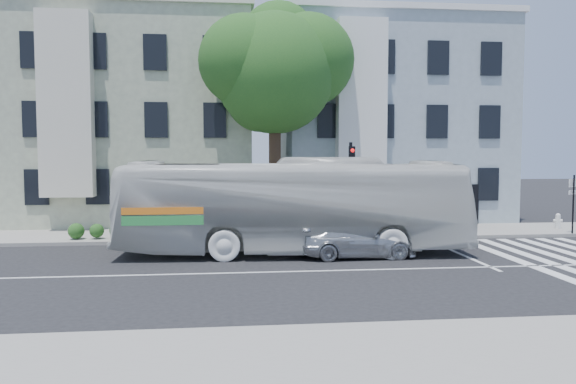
{
  "coord_description": "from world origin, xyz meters",
  "views": [
    {
      "loc": [
        -2.27,
        -17.69,
        3.82
      ],
      "look_at": [
        -0.04,
        2.48,
        2.4
      ],
      "focal_mm": 35.0,
      "sensor_mm": 36.0,
      "label": 1
    }
  ],
  "objects": [
    {
      "name": "sidewalk_far",
      "position": [
        0.0,
        8.0,
        0.07
      ],
      "size": [
        80.0,
        4.0,
        0.15
      ],
      "primitive_type": "cube",
      "color": "gray",
      "rests_on": "ground"
    },
    {
      "name": "fire_hydrant",
      "position": [
        13.76,
        7.81,
        0.53
      ],
      "size": [
        0.42,
        0.28,
        0.74
      ],
      "rotation": [
        0.0,
        0.0,
        -0.38
      ],
      "color": "silver",
      "rests_on": "sidewalk_far"
    },
    {
      "name": "bus",
      "position": [
        0.24,
        3.2,
        1.83
      ],
      "size": [
        3.7,
        13.24,
        3.65
      ],
      "primitive_type": "imported",
      "rotation": [
        0.0,
        0.0,
        1.52
      ],
      "color": "silver",
      "rests_on": "ground"
    },
    {
      "name": "building_left",
      "position": [
        -7.0,
        15.0,
        5.5
      ],
      "size": [
        12.0,
        10.0,
        11.0
      ],
      "primitive_type": "cube",
      "color": "gray",
      "rests_on": "ground"
    },
    {
      "name": "sidewalk_near",
      "position": [
        0.0,
        -8.0,
        0.07
      ],
      "size": [
        80.0,
        4.0,
        0.15
      ],
      "primitive_type": "cube",
      "color": "gray",
      "rests_on": "ground"
    },
    {
      "name": "hedge",
      "position": [
        -4.38,
        6.8,
        0.5
      ],
      "size": [
        8.24,
        3.81,
        0.7
      ],
      "primitive_type": null,
      "rotation": [
        0.0,
        0.0,
        -0.36
      ],
      "color": "#286420",
      "rests_on": "sidewalk_far"
    },
    {
      "name": "street_tree",
      "position": [
        0.06,
        8.74,
        7.83
      ],
      "size": [
        7.3,
        5.9,
        11.1
      ],
      "color": "#2D2116",
      "rests_on": "ground"
    },
    {
      "name": "sedan",
      "position": [
        2.48,
        2.24,
        0.63
      ],
      "size": [
        1.86,
        4.36,
        1.25
      ],
      "primitive_type": "imported",
      "rotation": [
        0.0,
        0.0,
        1.6
      ],
      "color": "#B7BABF",
      "rests_on": "ground"
    },
    {
      "name": "building_right",
      "position": [
        7.0,
        15.0,
        5.5
      ],
      "size": [
        12.0,
        10.0,
        11.0
      ],
      "primitive_type": "cube",
      "color": "#85959F",
      "rests_on": "ground"
    },
    {
      "name": "far_sign_pole",
      "position": [
        13.4,
        6.14,
        1.83
      ],
      "size": [
        0.46,
        0.25,
        2.67
      ],
      "rotation": [
        0.0,
        0.0,
        0.4
      ],
      "color": "black",
      "rests_on": "sidewalk_far"
    },
    {
      "name": "traffic_signal",
      "position": [
        3.14,
        6.3,
        2.76
      ],
      "size": [
        0.44,
        0.53,
        4.28
      ],
      "rotation": [
        0.0,
        0.0,
        -0.25
      ],
      "color": "black",
      "rests_on": "ground"
    },
    {
      "name": "ground",
      "position": [
        0.0,
        0.0,
        0.0
      ],
      "size": [
        120.0,
        120.0,
        0.0
      ],
      "primitive_type": "plane",
      "color": "black",
      "rests_on": "ground"
    }
  ]
}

